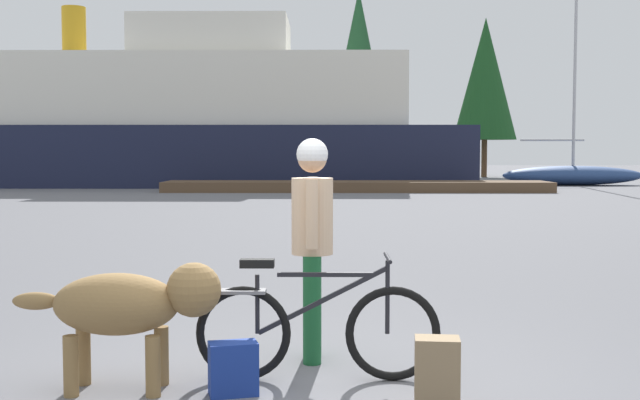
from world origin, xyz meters
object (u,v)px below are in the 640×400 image
at_px(ferry_boat, 154,124).
at_px(bicycle, 316,329).
at_px(backpack, 437,374).
at_px(sailboat_moored, 573,174).
at_px(dog, 131,305).
at_px(handbag_pannier, 233,369).
at_px(person_cyclist, 312,227).

bearing_deg(ferry_boat, bicycle, -75.74).
relative_size(bicycle, backpack, 3.79).
bearing_deg(bicycle, sailboat_moored, 69.75).
xyz_separation_m(dog, sailboat_moored, (12.78, 31.49, -0.06)).
relative_size(handbag_pannier, sailboat_moored, 0.04).
height_order(dog, backpack, dog).
height_order(backpack, ferry_boat, ferry_boat).
height_order(dog, ferry_boat, ferry_boat).
relative_size(bicycle, handbag_pannier, 4.87).
xyz_separation_m(person_cyclist, ferry_boat, (-8.01, 31.12, 1.84)).
xyz_separation_m(ferry_boat, sailboat_moored, (19.58, -0.42, -2.35)).
bearing_deg(ferry_boat, dog, -77.97).
height_order(bicycle, sailboat_moored, sailboat_moored).
bearing_deg(ferry_boat, backpack, -74.72).
bearing_deg(ferry_boat, person_cyclist, -75.56).
bearing_deg(sailboat_moored, handbag_pannier, -110.92).
height_order(bicycle, backpack, bicycle).
bearing_deg(person_cyclist, dog, -146.91).
relative_size(bicycle, person_cyclist, 1.01).
distance_m(dog, ferry_boat, 32.71).
bearing_deg(handbag_pannier, ferry_boat, 103.19).
distance_m(person_cyclist, sailboat_moored, 32.81).
bearing_deg(sailboat_moored, backpack, -108.65).
distance_m(person_cyclist, ferry_boat, 32.19).
distance_m(backpack, ferry_boat, 33.58).
bearing_deg(dog, ferry_boat, 102.03).
bearing_deg(dog, handbag_pannier, -7.47).
height_order(person_cyclist, ferry_boat, ferry_boat).
height_order(ferry_boat, sailboat_moored, sailboat_moored).
relative_size(backpack, handbag_pannier, 1.28).
bearing_deg(sailboat_moored, bicycle, -110.25).
xyz_separation_m(backpack, handbag_pannier, (-1.32, 0.29, -0.05)).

